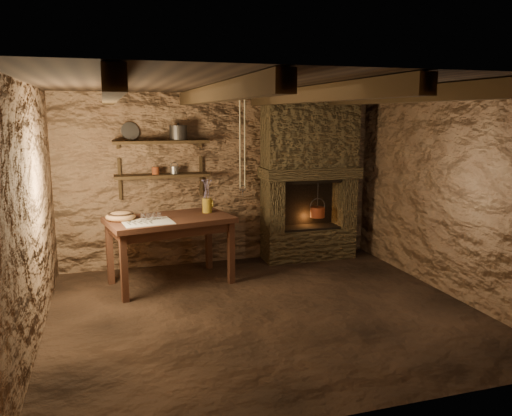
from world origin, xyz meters
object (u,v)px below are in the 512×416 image
object	(u,v)px
stoneware_jug	(207,198)
wooden_bowl	(121,217)
iron_stockpot	(178,133)
red_pot	(317,211)
work_table	(170,248)

from	to	relation	value
stoneware_jug	wooden_bowl	distance (m)	1.12
stoneware_jug	wooden_bowl	size ratio (longest dim) A/B	1.22
iron_stockpot	wooden_bowl	bearing A→B (deg)	-142.44
wooden_bowl	red_pot	xyz separation A→B (m)	(2.80, 0.50, -0.19)
stoneware_jug	iron_stockpot	world-z (taller)	iron_stockpot
stoneware_jug	wooden_bowl	xyz separation A→B (m)	(-1.09, -0.16, -0.15)
work_table	iron_stockpot	size ratio (longest dim) A/B	7.02
work_table	wooden_bowl	world-z (taller)	wooden_bowl
stoneware_jug	work_table	bearing A→B (deg)	-154.54
wooden_bowl	stoneware_jug	bearing A→B (deg)	8.44
work_table	stoneware_jug	distance (m)	0.80
red_pot	work_table	bearing A→B (deg)	-166.92
work_table	red_pot	bearing A→B (deg)	1.18
work_table	wooden_bowl	distance (m)	0.73
work_table	red_pot	distance (m)	2.29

